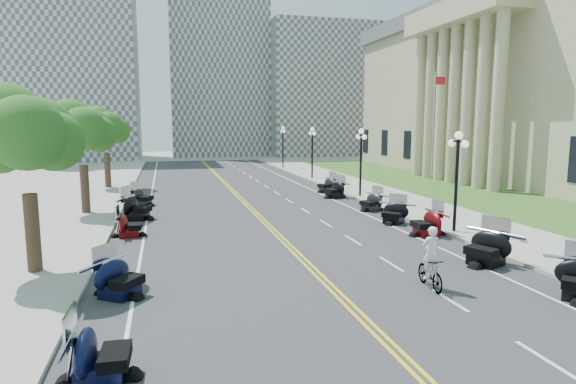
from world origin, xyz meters
TOP-DOWN VIEW (x-y plane):
  - ground at (0.00, 0.00)m, footprint 160.00×160.00m
  - road at (0.00, 10.00)m, footprint 16.00×90.00m
  - centerline_yellow_a at (-0.12, 10.00)m, footprint 0.12×90.00m
  - centerline_yellow_b at (0.12, 10.00)m, footprint 0.12×90.00m
  - edge_line_north at (6.40, 10.00)m, footprint 0.12×90.00m
  - edge_line_south at (-6.40, 10.00)m, footprint 0.12×90.00m
  - lane_dash_4 at (3.20, -8.00)m, footprint 0.12×2.00m
  - lane_dash_5 at (3.20, -4.00)m, footprint 0.12×2.00m
  - lane_dash_6 at (3.20, 0.00)m, footprint 0.12×2.00m
  - lane_dash_7 at (3.20, 4.00)m, footprint 0.12×2.00m
  - lane_dash_8 at (3.20, 8.00)m, footprint 0.12×2.00m
  - lane_dash_9 at (3.20, 12.00)m, footprint 0.12×2.00m
  - lane_dash_10 at (3.20, 16.00)m, footprint 0.12×2.00m
  - lane_dash_11 at (3.20, 20.00)m, footprint 0.12×2.00m
  - lane_dash_12 at (3.20, 24.00)m, footprint 0.12×2.00m
  - lane_dash_13 at (3.20, 28.00)m, footprint 0.12×2.00m
  - lane_dash_14 at (3.20, 32.00)m, footprint 0.12×2.00m
  - lane_dash_15 at (3.20, 36.00)m, footprint 0.12×2.00m
  - lane_dash_16 at (3.20, 40.00)m, footprint 0.12×2.00m
  - lane_dash_17 at (3.20, 44.00)m, footprint 0.12×2.00m
  - lane_dash_18 at (3.20, 48.00)m, footprint 0.12×2.00m
  - lane_dash_19 at (3.20, 52.00)m, footprint 0.12×2.00m
  - sidewalk_north at (10.50, 10.00)m, footprint 5.00×90.00m
  - sidewalk_south at (-10.50, 10.00)m, footprint 5.00×90.00m
  - lawn at (17.50, 18.00)m, footprint 9.00×60.00m
  - civic_building at (32.00, 22.00)m, footprint 26.00×51.00m
  - distant_block_a at (-18.00, 62.00)m, footprint 18.00×14.00m
  - distant_block_b at (4.00, 68.00)m, footprint 16.00×12.00m
  - distant_block_c at (22.00, 65.00)m, footprint 20.00×14.00m
  - street_lamp_2 at (8.60, 4.00)m, footprint 0.50×1.20m
  - street_lamp_3 at (8.60, 16.00)m, footprint 0.50×1.20m
  - street_lamp_4 at (8.60, 28.00)m, footprint 0.50×1.20m
  - street_lamp_5 at (8.60, 40.00)m, footprint 0.50×1.20m
  - flagpole at (18.00, 22.00)m, footprint 1.10×0.20m
  - tree_2 at (-10.00, 2.00)m, footprint 4.80×4.80m
  - tree_3 at (-10.00, 14.00)m, footprint 4.80×4.80m
  - tree_4 at (-10.00, 26.00)m, footprint 4.80×4.80m
  - motorcycle_n_5 at (6.70, -1.02)m, footprint 2.81×2.81m
  - motorcycle_n_6 at (7.04, 3.96)m, footprint 2.06×2.06m
  - motorcycle_n_7 at (6.83, 7.03)m, footprint 2.61×2.61m
  - motorcycle_n_8 at (7.21, 10.89)m, footprint 2.24×2.24m
  - motorcycle_n_9 at (6.77, 16.45)m, footprint 2.37×2.37m
  - motorcycle_n_10 at (7.16, 19.32)m, footprint 2.28×2.28m
  - motorcycle_s_4 at (-6.76, -6.39)m, footprint 1.99×1.99m
  - motorcycle_s_5 at (-6.81, -1.15)m, footprint 2.69×2.69m
  - motorcycle_s_7 at (-7.07, 7.37)m, footprint 1.88×1.88m
  - motorcycle_s_8 at (-6.96, 11.57)m, footprint 2.83×2.83m
  - motorcycle_s_9 at (-6.86, 16.40)m, footprint 2.53×2.53m
  - bicycle at (3.17, -2.88)m, footprint 0.69×1.86m
  - cyclist_rider at (3.17, -2.88)m, footprint 0.65×0.43m

SIDE VIEW (x-z plane):
  - ground at x=0.00m, z-range 0.00..0.00m
  - road at x=0.00m, z-range 0.00..0.01m
  - centerline_yellow_a at x=-0.12m, z-range 0.01..0.01m
  - centerline_yellow_b at x=0.12m, z-range 0.01..0.01m
  - edge_line_north at x=6.40m, z-range 0.01..0.01m
  - edge_line_south at x=-6.40m, z-range 0.01..0.01m
  - lane_dash_4 at x=3.20m, z-range 0.01..0.01m
  - lane_dash_5 at x=3.20m, z-range 0.01..0.01m
  - lane_dash_6 at x=3.20m, z-range 0.01..0.01m
  - lane_dash_7 at x=3.20m, z-range 0.01..0.01m
  - lane_dash_8 at x=3.20m, z-range 0.01..0.01m
  - lane_dash_9 at x=3.20m, z-range 0.01..0.01m
  - lane_dash_10 at x=3.20m, z-range 0.01..0.01m
  - lane_dash_11 at x=3.20m, z-range 0.01..0.01m
  - lane_dash_12 at x=3.20m, z-range 0.01..0.01m
  - lane_dash_13 at x=3.20m, z-range 0.01..0.01m
  - lane_dash_14 at x=3.20m, z-range 0.01..0.01m
  - lane_dash_15 at x=3.20m, z-range 0.01..0.01m
  - lane_dash_16 at x=3.20m, z-range 0.01..0.01m
  - lane_dash_17 at x=3.20m, z-range 0.01..0.01m
  - lane_dash_18 at x=3.20m, z-range 0.01..0.01m
  - lane_dash_19 at x=3.20m, z-range 0.01..0.01m
  - lawn at x=17.50m, z-range 0.00..0.10m
  - sidewalk_north at x=10.50m, z-range 0.00..0.15m
  - sidewalk_south at x=-10.50m, z-range 0.00..0.15m
  - bicycle at x=3.17m, z-range 0.00..1.09m
  - motorcycle_s_7 at x=-7.07m, z-range 0.00..1.26m
  - motorcycle_n_8 at x=7.21m, z-range 0.00..1.26m
  - motorcycle_n_7 at x=6.83m, z-range 0.00..1.29m
  - motorcycle_s_9 at x=-6.86m, z-range 0.00..1.33m
  - motorcycle_n_10 at x=7.16m, z-range 0.00..1.33m
  - motorcycle_s_4 at x=-6.76m, z-range 0.00..1.34m
  - motorcycle_s_5 at x=-6.81m, z-range 0.00..1.35m
  - motorcycle_n_9 at x=6.77m, z-range 0.00..1.38m
  - motorcycle_n_6 at x=7.04m, z-range 0.00..1.40m
  - motorcycle_n_5 at x=6.70m, z-range 0.00..1.50m
  - motorcycle_s_8 at x=-6.96m, z-range 0.00..1.57m
  - cyclist_rider at x=3.17m, z-range 1.09..2.87m
  - street_lamp_2 at x=8.60m, z-range 0.15..5.05m
  - street_lamp_3 at x=8.60m, z-range 0.15..5.05m
  - street_lamp_4 at x=8.60m, z-range 0.15..5.05m
  - street_lamp_5 at x=8.60m, z-range 0.15..5.05m
  - tree_2 at x=-10.00m, z-range 0.15..9.35m
  - tree_3 at x=-10.00m, z-range 0.15..9.35m
  - tree_4 at x=-10.00m, z-range 0.15..9.35m
  - flagpole at x=18.00m, z-range 0.00..10.00m
  - civic_building at x=32.00m, z-range 0.00..17.80m
  - distant_block_c at x=22.00m, z-range 0.00..22.00m
  - distant_block_a at x=-18.00m, z-range 0.00..26.00m
  - distant_block_b at x=4.00m, z-range 0.00..30.00m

